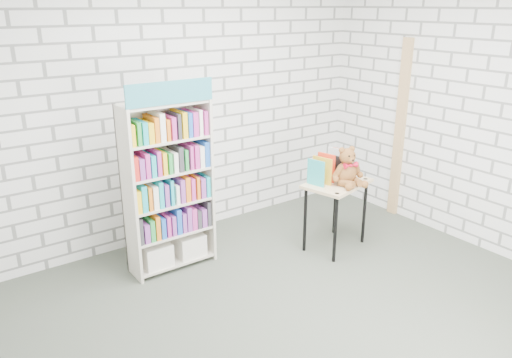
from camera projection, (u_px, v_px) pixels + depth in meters
ground at (308, 308)px, 4.25m from camera, size 4.50×4.50×0.00m
room_shell at (316, 100)px, 3.66m from camera, size 4.52×4.02×2.81m
bookshelf at (168, 186)px, 4.69m from camera, size 0.82×0.32×1.83m
display_table at (337, 191)px, 5.13m from camera, size 0.77×0.61×0.73m
table_books at (329, 167)px, 5.12m from camera, size 0.51×0.31×0.28m
teddy_bear at (348, 170)px, 4.99m from camera, size 0.35×0.34×0.39m
door_trim at (400, 130)px, 5.85m from camera, size 0.05×0.12×2.10m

